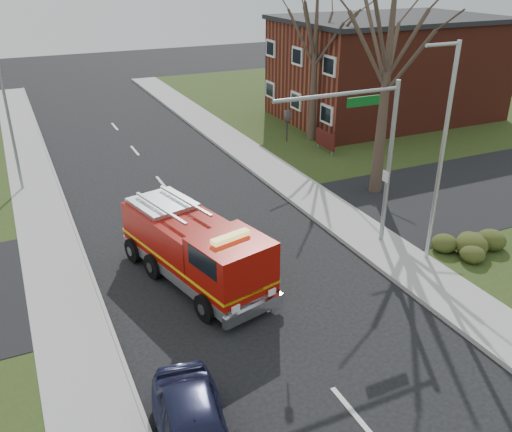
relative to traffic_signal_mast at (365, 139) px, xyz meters
name	(u,v)px	position (x,y,z in m)	size (l,w,h in m)	color
ground	(256,297)	(-5.21, -1.50, -4.71)	(120.00, 120.00, 0.00)	black
sidewalk_right	(398,258)	(0.99, -1.50, -4.63)	(2.40, 80.00, 0.15)	gray
sidewalk_left	(75,342)	(-11.41, -1.50, -4.63)	(2.40, 80.00, 0.15)	gray
brick_building	(387,68)	(13.79, 16.50, -1.05)	(15.40, 10.40, 7.25)	maroon
health_center_sign	(325,140)	(5.29, 11.00, -3.83)	(0.12, 2.00, 1.40)	#441110
hedge_corner	(472,244)	(3.79, -2.50, -4.13)	(2.80, 2.00, 0.90)	#2D3513
bare_tree_near	(390,43)	(4.29, 4.50, 2.71)	(6.00, 6.00, 12.00)	#3B2B23
bare_tree_far	(316,39)	(5.79, 13.50, 1.78)	(5.25, 5.25, 10.50)	#3B2B23
traffic_signal_mast	(365,139)	(0.00, 0.00, 0.00)	(5.29, 0.18, 6.80)	gray
streetlight_pole	(441,151)	(1.93, -2.00, -0.16)	(1.48, 0.16, 8.40)	#B7BABF
utility_pole_far	(10,125)	(-12.01, 12.50, -1.21)	(0.14, 0.14, 7.00)	gray
fire_engine	(196,251)	(-6.73, 0.43, -3.46)	(3.97, 7.23, 2.77)	#960E06
parked_car_maroon	(194,432)	(-9.41, -7.02, -3.96)	(1.76, 4.36, 1.49)	#181B36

